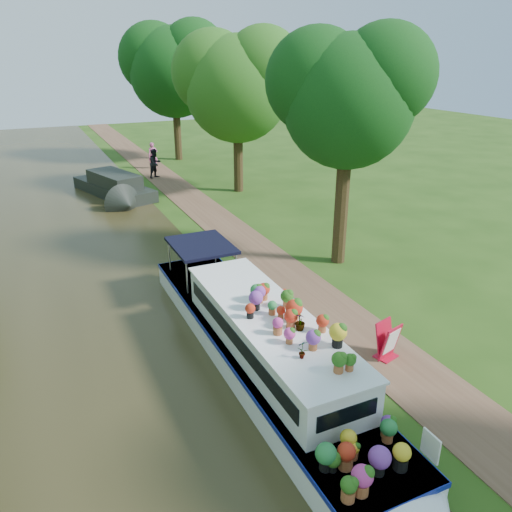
# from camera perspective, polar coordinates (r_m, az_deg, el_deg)

# --- Properties ---
(ground) EXTENTS (100.00, 100.00, 0.00)m
(ground) POSITION_cam_1_polar(r_m,az_deg,el_deg) (16.55, 4.06, -6.40)
(ground) COLOR #224210
(ground) RESTS_ON ground
(canal_water) EXTENTS (10.00, 100.00, 0.02)m
(canal_water) POSITION_cam_1_polar(r_m,az_deg,el_deg) (14.97, -16.91, -10.76)
(canal_water) COLOR #2D2813
(canal_water) RESTS_ON ground
(towpath) EXTENTS (2.20, 100.00, 0.03)m
(towpath) POSITION_cam_1_polar(r_m,az_deg,el_deg) (17.10, 7.61, -5.50)
(towpath) COLOR brown
(towpath) RESTS_ON ground
(plant_boat) EXTENTS (2.29, 13.52, 2.30)m
(plant_boat) POSITION_cam_1_polar(r_m,az_deg,el_deg) (13.04, 1.46, -10.59)
(plant_boat) COLOR white
(plant_boat) RESTS_ON canal_water
(tree_near_overhang) EXTENTS (5.52, 5.28, 8.99)m
(tree_near_overhang) POSITION_cam_1_polar(r_m,az_deg,el_deg) (19.19, 10.45, 17.97)
(tree_near_overhang) COLOR black
(tree_near_overhang) RESTS_ON ground
(tree_near_mid) EXTENTS (6.90, 6.60, 9.40)m
(tree_near_mid) POSITION_cam_1_polar(r_m,az_deg,el_deg) (30.11, -2.25, 19.42)
(tree_near_mid) COLOR black
(tree_near_mid) RESTS_ON ground
(tree_near_far) EXTENTS (7.59, 7.26, 10.30)m
(tree_near_far) POSITION_cam_1_polar(r_m,az_deg,el_deg) (40.32, -9.47, 20.75)
(tree_near_far) COLOR black
(tree_near_far) RESTS_ON ground
(second_boat) EXTENTS (3.99, 7.79, 1.42)m
(second_boat) POSITION_cam_1_polar(r_m,az_deg,el_deg) (30.75, -15.82, 7.60)
(second_boat) COLOR black
(second_boat) RESTS_ON canal_water
(sandwich_board) EXTENTS (0.71, 0.69, 1.06)m
(sandwich_board) POSITION_cam_1_polar(r_m,az_deg,el_deg) (14.43, 14.82, -9.51)
(sandwich_board) COLOR #B20C27
(sandwich_board) RESTS_ON towpath
(pedestrian_pink) EXTENTS (0.72, 0.51, 1.87)m
(pedestrian_pink) POSITION_cam_1_polar(r_m,az_deg,el_deg) (37.72, -11.70, 11.19)
(pedestrian_pink) COLOR #ED6189
(pedestrian_pink) RESTS_ON towpath
(pedestrian_dark) EXTENTS (1.19, 1.11, 1.94)m
(pedestrian_dark) POSITION_cam_1_polar(r_m,az_deg,el_deg) (34.75, -11.44, 10.34)
(pedestrian_dark) COLOR black
(pedestrian_dark) RESTS_ON towpath
(verge_plant) EXTENTS (0.41, 0.35, 0.44)m
(verge_plant) POSITION_cam_1_polar(r_m,az_deg,el_deg) (16.17, 2.28, -6.22)
(verge_plant) COLOR #28611D
(verge_plant) RESTS_ON ground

